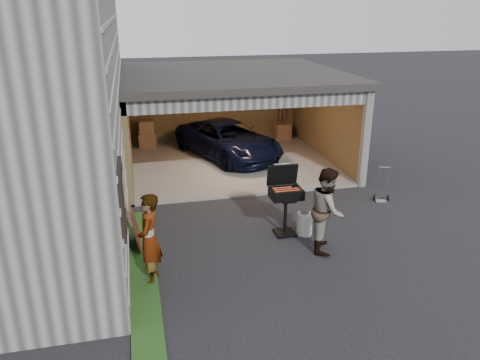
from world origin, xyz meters
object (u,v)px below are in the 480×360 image
at_px(woman, 149,239).
at_px(minivan, 228,141).
at_px(bbq_grill, 285,195).
at_px(plywood_panel, 136,229).
at_px(propane_tank, 304,224).
at_px(hand_truck, 382,195).
at_px(man, 327,210).

bearing_deg(woman, minivan, 170.48).
bearing_deg(bbq_grill, plywood_panel, 179.06).
xyz_separation_m(minivan, plywood_panel, (-3.11, -5.58, -0.16)).
xyz_separation_m(woman, propane_tank, (3.40, 1.16, -0.61)).
bearing_deg(hand_truck, propane_tank, -135.13).
bearing_deg(woman, man, 110.09).
bearing_deg(plywood_panel, minivan, 60.88).
relative_size(woman, propane_tank, 3.40).
xyz_separation_m(propane_tank, hand_truck, (2.62, 1.32, -0.07)).
bearing_deg(hand_truck, bbq_grill, -140.73).
height_order(minivan, man, man).
height_order(propane_tank, hand_truck, hand_truck).
relative_size(man, propane_tank, 3.48).
distance_m(bbq_grill, hand_truck, 3.33).
bearing_deg(bbq_grill, woman, -156.31).
xyz_separation_m(bbq_grill, plywood_panel, (-3.22, 0.05, -0.48)).
xyz_separation_m(minivan, woman, (-2.87, -6.94, 0.28)).
bearing_deg(plywood_panel, bbq_grill, -0.94).
bearing_deg(bbq_grill, propane_tank, -19.15).
relative_size(minivan, hand_truck, 4.47).
relative_size(plywood_panel, hand_truck, 0.92).
bearing_deg(hand_truck, minivan, 143.40).
height_order(man, hand_truck, man).
bearing_deg(minivan, propane_tank, -107.63).
xyz_separation_m(woman, hand_truck, (6.02, 2.48, -0.68)).
bearing_deg(man, propane_tank, 35.28).
relative_size(propane_tank, hand_truck, 0.54).
xyz_separation_m(man, bbq_grill, (-0.61, 0.86, 0.03)).
height_order(minivan, woman, woman).
bearing_deg(minivan, bbq_grill, -111.73).
bearing_deg(minivan, plywood_panel, -142.03).
relative_size(bbq_grill, plywood_panel, 1.77).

